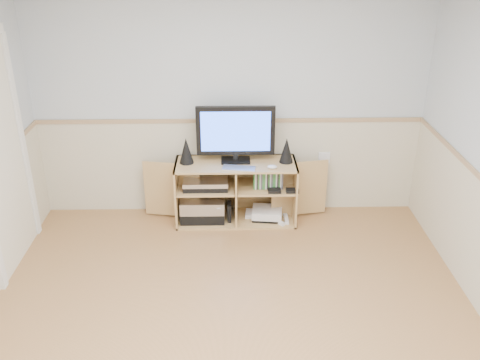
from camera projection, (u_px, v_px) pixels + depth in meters
The scene contains 11 objects.
room at pixel (222, 197), 3.49m from camera, with size 4.04×4.54×2.54m.
media_cabinet at pixel (236, 189), 5.61m from camera, with size 1.93×0.46×0.65m.
monitor at pixel (236, 132), 5.33m from camera, with size 0.79×0.18×0.58m.
speaker_left at pixel (186, 151), 5.38m from camera, with size 0.14×0.14×0.27m, color black.
speaker_right at pixel (286, 150), 5.40m from camera, with size 0.14×0.14×0.26m, color black.
keyboard at pixel (239, 168), 5.30m from camera, with size 0.33×0.13×0.01m, color silver.
mouse at pixel (272, 167), 5.30m from camera, with size 0.10×0.06×0.04m, color white.
av_components at pixel (204, 201), 5.60m from camera, with size 0.53×0.34×0.47m.
game_consoles at pixel (266, 214), 5.67m from camera, with size 0.46×0.30×0.11m.
game_cases at pixel (268, 178), 5.48m from camera, with size 0.30×0.14×0.19m, color #3F8C3F.
wall_outlet at pixel (324, 158), 5.68m from camera, with size 0.12×0.03×0.12m, color white.
Camera 1 is at (-0.01, -2.99, 2.81)m, focal length 40.00 mm.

